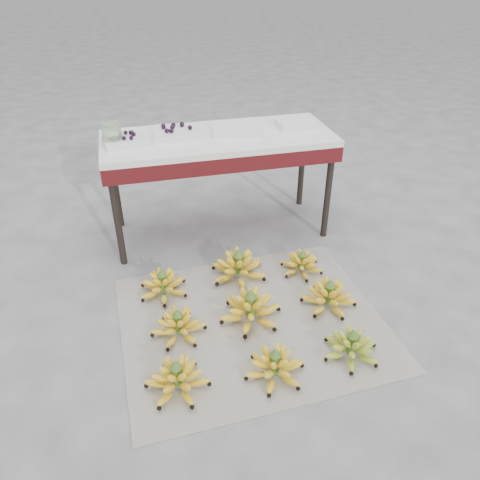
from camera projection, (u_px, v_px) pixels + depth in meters
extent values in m
plane|color=#5B5B5D|center=(250.00, 318.00, 2.32)|extent=(60.00, 60.00, 0.00)
cube|color=white|center=(252.00, 322.00, 2.29)|extent=(1.29, 1.10, 0.01)
ellipsoid|color=yellow|center=(177.00, 382.00, 1.93)|extent=(0.34, 0.34, 0.08)
ellipsoid|color=yellow|center=(177.00, 376.00, 1.91)|extent=(0.24, 0.24, 0.06)
ellipsoid|color=yellow|center=(176.00, 370.00, 1.89)|extent=(0.16, 0.16, 0.05)
cylinder|color=#446925|center=(177.00, 376.00, 1.91)|extent=(0.04, 0.04, 0.11)
cone|color=#446925|center=(176.00, 364.00, 1.87)|extent=(0.05, 0.05, 0.04)
ellipsoid|color=yellow|center=(275.00, 369.00, 1.98)|extent=(0.32, 0.32, 0.08)
ellipsoid|color=yellow|center=(275.00, 363.00, 1.97)|extent=(0.22, 0.22, 0.06)
ellipsoid|color=yellow|center=(275.00, 358.00, 1.95)|extent=(0.15, 0.15, 0.05)
cylinder|color=#446925|center=(275.00, 363.00, 1.97)|extent=(0.04, 0.04, 0.11)
cone|color=#446925|center=(276.00, 352.00, 1.93)|extent=(0.05, 0.05, 0.04)
ellipsoid|color=olive|center=(351.00, 349.00, 2.08)|extent=(0.25, 0.25, 0.07)
ellipsoid|color=olive|center=(352.00, 344.00, 2.06)|extent=(0.18, 0.18, 0.06)
ellipsoid|color=olive|center=(353.00, 339.00, 2.05)|extent=(0.12, 0.12, 0.05)
cylinder|color=#446925|center=(352.00, 344.00, 2.06)|extent=(0.04, 0.04, 0.10)
cone|color=#446925|center=(354.00, 333.00, 2.03)|extent=(0.05, 0.05, 0.04)
ellipsoid|color=yellow|center=(179.00, 328.00, 2.19)|extent=(0.33, 0.33, 0.08)
ellipsoid|color=yellow|center=(178.00, 323.00, 2.18)|extent=(0.23, 0.23, 0.06)
ellipsoid|color=yellow|center=(178.00, 318.00, 2.16)|extent=(0.15, 0.15, 0.05)
cylinder|color=#446925|center=(178.00, 323.00, 2.18)|extent=(0.04, 0.04, 0.10)
cone|color=#446925|center=(177.00, 312.00, 2.14)|extent=(0.05, 0.05, 0.04)
ellipsoid|color=yellow|center=(251.00, 312.00, 2.28)|extent=(0.36, 0.36, 0.09)
ellipsoid|color=yellow|center=(251.00, 306.00, 2.26)|extent=(0.25, 0.25, 0.07)
ellipsoid|color=yellow|center=(251.00, 300.00, 2.24)|extent=(0.17, 0.17, 0.06)
cylinder|color=#446925|center=(251.00, 306.00, 2.26)|extent=(0.05, 0.05, 0.12)
cone|color=#446925|center=(251.00, 293.00, 2.22)|extent=(0.06, 0.06, 0.04)
ellipsoid|color=yellow|center=(328.00, 299.00, 2.37)|extent=(0.33, 0.33, 0.08)
ellipsoid|color=yellow|center=(329.00, 294.00, 2.35)|extent=(0.23, 0.23, 0.06)
ellipsoid|color=yellow|center=(330.00, 288.00, 2.33)|extent=(0.15, 0.15, 0.05)
cylinder|color=#446925|center=(329.00, 294.00, 2.35)|extent=(0.04, 0.04, 0.11)
cone|color=#446925|center=(331.00, 282.00, 2.31)|extent=(0.05, 0.05, 0.04)
ellipsoid|color=yellow|center=(163.00, 287.00, 2.45)|extent=(0.34, 0.34, 0.08)
ellipsoid|color=yellow|center=(163.00, 282.00, 2.43)|extent=(0.24, 0.24, 0.06)
ellipsoid|color=yellow|center=(162.00, 278.00, 2.42)|extent=(0.15, 0.15, 0.05)
cylinder|color=#446925|center=(163.00, 282.00, 2.43)|extent=(0.04, 0.04, 0.10)
cone|color=#446925|center=(162.00, 272.00, 2.40)|extent=(0.05, 0.05, 0.04)
ellipsoid|color=yellow|center=(238.00, 270.00, 2.57)|extent=(0.37, 0.37, 0.09)
ellipsoid|color=yellow|center=(238.00, 264.00, 2.55)|extent=(0.26, 0.26, 0.07)
ellipsoid|color=yellow|center=(238.00, 259.00, 2.53)|extent=(0.17, 0.17, 0.06)
cylinder|color=#446925|center=(238.00, 264.00, 2.55)|extent=(0.05, 0.05, 0.12)
cone|color=#446925|center=(238.00, 252.00, 2.51)|extent=(0.06, 0.06, 0.04)
ellipsoid|color=yellow|center=(302.00, 266.00, 2.62)|extent=(0.26, 0.26, 0.07)
ellipsoid|color=yellow|center=(302.00, 262.00, 2.60)|extent=(0.18, 0.18, 0.05)
ellipsoid|color=yellow|center=(302.00, 257.00, 2.59)|extent=(0.12, 0.12, 0.04)
cylinder|color=#446925|center=(302.00, 262.00, 2.60)|extent=(0.04, 0.04, 0.10)
cone|color=#446925|center=(303.00, 253.00, 2.57)|extent=(0.04, 0.04, 0.03)
cylinder|color=black|center=(117.00, 218.00, 2.55)|extent=(0.04, 0.04, 0.60)
cylinder|color=black|center=(328.00, 193.00, 2.81)|extent=(0.04, 0.04, 0.60)
cylinder|color=black|center=(115.00, 184.00, 2.92)|extent=(0.04, 0.04, 0.60)
cylinder|color=black|center=(302.00, 164.00, 3.17)|extent=(0.04, 0.04, 0.60)
cube|color=#4F0F0E|center=(218.00, 148.00, 2.72)|extent=(1.33, 0.53, 0.09)
cube|color=white|center=(218.00, 138.00, 2.69)|extent=(1.33, 0.53, 0.04)
cube|color=silver|center=(126.00, 141.00, 2.55)|extent=(0.26, 0.21, 0.04)
sphere|color=black|center=(133.00, 134.00, 2.56)|extent=(0.02, 0.02, 0.02)
sphere|color=black|center=(112.00, 137.00, 2.51)|extent=(0.02, 0.02, 0.02)
sphere|color=black|center=(132.00, 132.00, 2.58)|extent=(0.02, 0.02, 0.02)
sphere|color=black|center=(117.00, 136.00, 2.52)|extent=(0.02, 0.02, 0.02)
sphere|color=black|center=(126.00, 133.00, 2.57)|extent=(0.02, 0.02, 0.02)
sphere|color=black|center=(115.00, 138.00, 2.51)|extent=(0.02, 0.02, 0.02)
sphere|color=black|center=(131.00, 132.00, 2.58)|extent=(0.02, 0.02, 0.02)
sphere|color=black|center=(131.00, 138.00, 2.51)|extent=(0.02, 0.02, 0.02)
sphere|color=black|center=(124.00, 138.00, 2.50)|extent=(0.02, 0.02, 0.02)
sphere|color=black|center=(134.00, 134.00, 2.55)|extent=(0.02, 0.02, 0.02)
sphere|color=black|center=(117.00, 135.00, 2.54)|extent=(0.02, 0.02, 0.02)
cube|color=silver|center=(179.00, 133.00, 2.65)|extent=(0.29, 0.22, 0.04)
sphere|color=black|center=(173.00, 125.00, 2.66)|extent=(0.03, 0.03, 0.03)
sphere|color=black|center=(182.00, 124.00, 2.67)|extent=(0.03, 0.03, 0.03)
sphere|color=black|center=(172.00, 127.00, 2.63)|extent=(0.03, 0.03, 0.03)
sphere|color=black|center=(190.00, 127.00, 2.62)|extent=(0.03, 0.03, 0.03)
sphere|color=black|center=(182.00, 125.00, 2.66)|extent=(0.03, 0.03, 0.03)
sphere|color=black|center=(171.00, 131.00, 2.58)|extent=(0.03, 0.03, 0.03)
sphere|color=black|center=(163.00, 127.00, 2.63)|extent=(0.03, 0.03, 0.03)
sphere|color=black|center=(163.00, 126.00, 2.65)|extent=(0.03, 0.03, 0.03)
sphere|color=black|center=(167.00, 131.00, 2.58)|extent=(0.03, 0.03, 0.03)
cube|color=silver|center=(237.00, 129.00, 2.70)|extent=(0.31, 0.25, 0.04)
cube|color=silver|center=(298.00, 124.00, 2.79)|extent=(0.24, 0.18, 0.04)
cylinder|color=beige|center=(112.00, 134.00, 2.51)|extent=(0.12, 0.12, 0.13)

